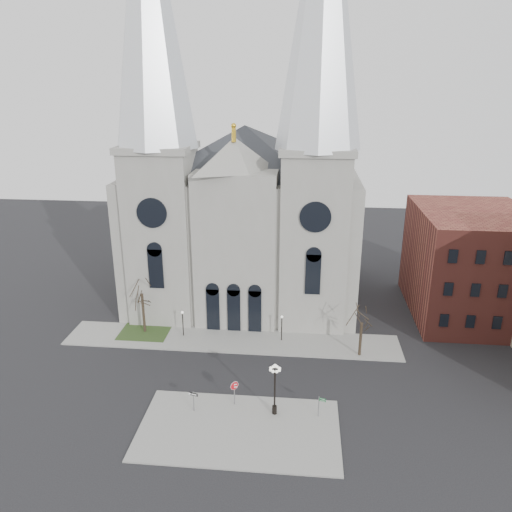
# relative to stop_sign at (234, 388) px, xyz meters

# --- Properties ---
(ground) EXTENTS (160.00, 160.00, 0.00)m
(ground) POSITION_rel_stop_sign_xyz_m (-2.13, 1.51, -1.98)
(ground) COLOR black
(ground) RESTS_ON ground
(sidewalk_near) EXTENTS (18.00, 10.00, 0.14)m
(sidewalk_near) POSITION_rel_stop_sign_xyz_m (0.87, -3.49, -1.91)
(sidewalk_near) COLOR gray
(sidewalk_near) RESTS_ON ground
(sidewalk_far) EXTENTS (40.00, 6.00, 0.14)m
(sidewalk_far) POSITION_rel_stop_sign_xyz_m (-2.13, 12.51, -1.91)
(sidewalk_far) COLOR gray
(sidewalk_far) RESTS_ON ground
(grass_patch) EXTENTS (6.00, 5.00, 0.18)m
(grass_patch) POSITION_rel_stop_sign_xyz_m (-13.13, 13.51, -1.89)
(grass_patch) COLOR #2C411B
(grass_patch) RESTS_ON ground
(cathedral) EXTENTS (33.00, 26.66, 54.00)m
(cathedral) POSITION_rel_stop_sign_xyz_m (-2.13, 24.37, 16.50)
(cathedral) COLOR gray
(cathedral) RESTS_ON ground
(bg_building_brick) EXTENTS (14.00, 18.00, 14.00)m
(bg_building_brick) POSITION_rel_stop_sign_xyz_m (27.87, 23.51, 5.02)
(bg_building_brick) COLOR brown
(bg_building_brick) RESTS_ON ground
(tree_left) EXTENTS (3.20, 3.20, 7.50)m
(tree_left) POSITION_rel_stop_sign_xyz_m (-13.13, 13.51, 3.61)
(tree_left) COLOR #2D2319
(tree_left) RESTS_ON ground
(tree_right) EXTENTS (3.20, 3.20, 6.00)m
(tree_right) POSITION_rel_stop_sign_xyz_m (12.87, 10.51, 2.49)
(tree_right) COLOR #2D2319
(tree_right) RESTS_ON ground
(ped_lamp_left) EXTENTS (0.32, 0.32, 3.26)m
(ped_lamp_left) POSITION_rel_stop_sign_xyz_m (-8.13, 13.01, 0.35)
(ped_lamp_left) COLOR black
(ped_lamp_left) RESTS_ON sidewalk_far
(ped_lamp_right) EXTENTS (0.32, 0.32, 3.26)m
(ped_lamp_right) POSITION_rel_stop_sign_xyz_m (3.87, 13.01, 0.35)
(ped_lamp_right) COLOR black
(ped_lamp_right) RESTS_ON sidewalk_far
(stop_sign) EXTENTS (0.89, 0.33, 2.58)m
(stop_sign) POSITION_rel_stop_sign_xyz_m (0.00, 0.00, 0.00)
(stop_sign) COLOR slate
(stop_sign) RESTS_ON sidewalk_near
(globe_lamp) EXTENTS (1.48, 1.48, 5.30)m
(globe_lamp) POSITION_rel_stop_sign_xyz_m (3.91, -1.00, 1.50)
(globe_lamp) COLOR black
(globe_lamp) RESTS_ON sidewalk_near
(one_way_sign) EXTENTS (0.90, 0.26, 2.10)m
(one_way_sign) POSITION_rel_stop_sign_xyz_m (-3.68, -1.34, -0.41)
(one_way_sign) COLOR slate
(one_way_sign) RESTS_ON sidewalk_near
(street_name_sign) EXTENTS (0.67, 0.23, 2.14)m
(street_name_sign) POSITION_rel_stop_sign_xyz_m (8.07, -1.05, -0.56)
(street_name_sign) COLOR slate
(street_name_sign) RESTS_ON sidewalk_near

